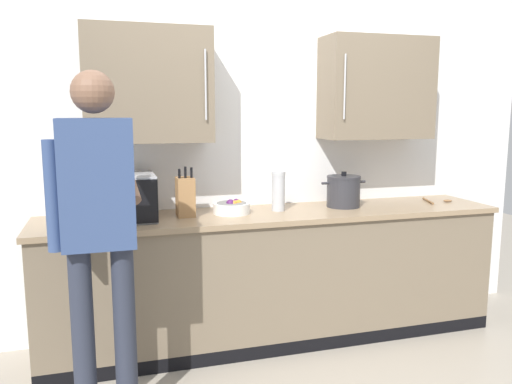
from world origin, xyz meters
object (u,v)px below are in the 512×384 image
(knife_block, at_px, (185,197))
(thermos_flask, at_px, (278,191))
(person_figure, at_px, (98,220))
(fruit_bowl, at_px, (232,207))
(stock_pot, at_px, (343,191))
(wooden_spoon, at_px, (438,201))
(microwave_oven, at_px, (106,198))

(knife_block, distance_m, thermos_flask, 0.63)
(thermos_flask, bearing_deg, person_figure, -148.16)
(thermos_flask, height_order, fruit_bowl, thermos_flask)
(stock_pot, bearing_deg, knife_block, -179.67)
(thermos_flask, distance_m, wooden_spoon, 1.26)
(fruit_bowl, bearing_deg, knife_block, 179.18)
(knife_block, bearing_deg, stock_pot, 0.33)
(microwave_oven, height_order, fruit_bowl, microwave_oven)
(microwave_oven, distance_m, thermos_flask, 1.12)
(fruit_bowl, bearing_deg, wooden_spoon, -0.59)
(thermos_flask, relative_size, person_figure, 0.15)
(wooden_spoon, relative_size, person_figure, 0.13)
(knife_block, relative_size, thermos_flask, 1.20)
(stock_pot, height_order, thermos_flask, thermos_flask)
(microwave_oven, xyz_separation_m, knife_block, (0.49, 0.01, -0.02))
(thermos_flask, bearing_deg, microwave_oven, -179.60)
(fruit_bowl, relative_size, person_figure, 0.14)
(knife_block, relative_size, fruit_bowl, 1.33)
(stock_pot, xyz_separation_m, thermos_flask, (-0.49, -0.01, 0.02))
(stock_pot, xyz_separation_m, knife_block, (-1.12, -0.01, 0.02))
(fruit_bowl, xyz_separation_m, person_figure, (-0.84, -0.72, 0.11))
(microwave_oven, xyz_separation_m, person_figure, (-0.04, -0.71, 0.01))
(microwave_oven, bearing_deg, person_figure, -93.29)
(knife_block, bearing_deg, microwave_oven, -179.02)
(stock_pot, bearing_deg, microwave_oven, -179.47)
(thermos_flask, distance_m, fruit_bowl, 0.34)
(stock_pot, xyz_separation_m, fruit_bowl, (-0.82, -0.01, -0.07))
(knife_block, height_order, person_figure, person_figure)
(microwave_oven, height_order, wooden_spoon, microwave_oven)
(knife_block, height_order, fruit_bowl, knife_block)
(microwave_oven, xyz_separation_m, stock_pot, (1.61, 0.01, -0.03))
(wooden_spoon, bearing_deg, knife_block, 179.38)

